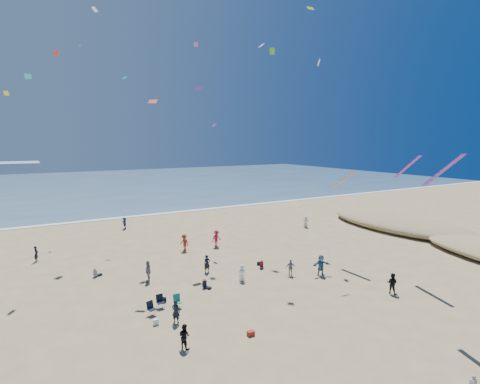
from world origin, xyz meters
TOP-DOWN VIEW (x-y plane):
  - ground at (0.00, 0.00)m, footprint 220.00×220.00m
  - ocean at (0.00, 95.00)m, footprint 220.00×100.00m
  - surf_line at (0.00, 45.00)m, footprint 220.00×1.20m
  - standing_flyers at (4.02, 17.00)m, footprint 39.71×35.02m
  - seated_group at (3.74, 6.30)m, footprint 17.22×27.21m
  - chair_cluster at (-3.48, 9.66)m, footprint 2.69×1.48m
  - white_tote at (-4.63, 7.83)m, footprint 0.35×0.20m
  - black_backpack at (-3.00, 10.98)m, footprint 0.30×0.22m
  - cooler at (0.13, 3.44)m, footprint 0.45×0.30m
  - navy_bag at (7.98, 14.57)m, footprint 0.28×0.18m
  - kites_aloft at (9.17, 13.18)m, footprint 38.46×45.10m

SIDE VIEW (x-z plane):
  - ground at x=0.00m, z-range 0.00..0.00m
  - ocean at x=0.00m, z-range 0.00..0.06m
  - surf_line at x=0.00m, z-range 0.00..0.08m
  - cooler at x=0.13m, z-range 0.00..0.30m
  - navy_bag at x=7.98m, z-range 0.00..0.34m
  - black_backpack at x=-3.00m, z-range 0.00..0.38m
  - white_tote at x=-4.63m, z-range 0.00..0.40m
  - seated_group at x=3.74m, z-range 0.00..0.84m
  - chair_cluster at x=-3.48m, z-range 0.00..1.00m
  - standing_flyers at x=4.02m, z-range -0.09..1.86m
  - kites_aloft at x=9.17m, z-range 3.99..27.11m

